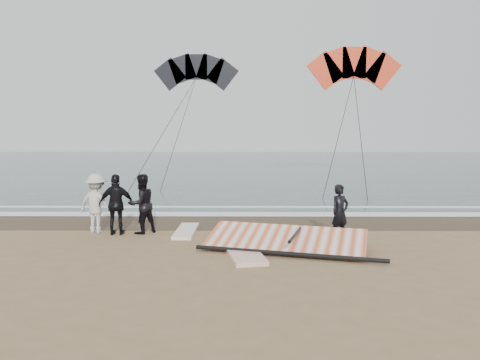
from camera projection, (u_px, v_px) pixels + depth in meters
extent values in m
plane|color=#8C704C|center=(248.00, 257.00, 11.44)|extent=(120.00, 120.00, 0.00)
cube|color=#233838|center=(245.00, 164.00, 44.26)|extent=(120.00, 54.00, 0.02)
cube|color=#4C3D2B|center=(247.00, 222.00, 15.91)|extent=(120.00, 2.80, 0.01)
cube|color=white|center=(246.00, 214.00, 17.30)|extent=(120.00, 0.90, 0.01)
cube|color=white|center=(246.00, 207.00, 18.99)|extent=(120.00, 0.45, 0.01)
imported|color=black|center=(340.00, 213.00, 13.18)|extent=(0.69, 0.62, 1.59)
cube|color=white|center=(241.00, 250.00, 11.96)|extent=(1.30, 2.86, 0.11)
cube|color=white|center=(186.00, 231.00, 14.31)|extent=(0.59, 2.14, 0.09)
imported|color=black|center=(142.00, 204.00, 14.10)|extent=(1.11, 1.10, 1.80)
imported|color=black|center=(117.00, 205.00, 13.90)|extent=(1.09, 0.50, 1.82)
imported|color=beige|center=(96.00, 203.00, 14.21)|extent=(1.31, 0.98, 1.80)
cube|color=black|center=(276.00, 243.00, 12.75)|extent=(2.88, 1.42, 0.11)
cube|color=#E85526|center=(285.00, 239.00, 12.13)|extent=(4.38, 2.66, 0.43)
cylinder|color=black|center=(288.00, 254.00, 11.37)|extent=(4.59, 1.42, 0.11)
cylinder|color=black|center=(297.00, 233.00, 12.11)|extent=(0.65, 2.00, 0.09)
cylinder|color=#262626|center=(341.00, 126.00, 25.75)|extent=(0.04, 0.04, 12.10)
cylinder|color=#262626|center=(359.00, 126.00, 25.40)|extent=(0.04, 0.04, 12.28)
cylinder|color=#262626|center=(170.00, 121.00, 30.20)|extent=(0.04, 0.04, 17.56)
cylinder|color=#262626|center=(182.00, 121.00, 30.86)|extent=(0.04, 0.04, 16.25)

